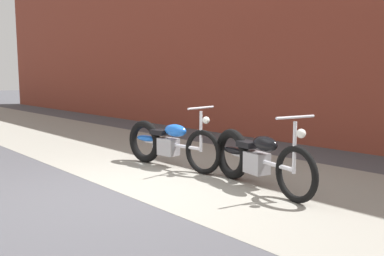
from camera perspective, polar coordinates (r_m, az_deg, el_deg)
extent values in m
plane|color=#47474C|center=(5.31, -9.54, -9.08)|extent=(80.00, 80.00, 0.00)
cube|color=gray|center=(6.38, 3.96, -6.20)|extent=(36.00, 3.50, 0.01)
cube|color=brown|center=(9.13, 20.12, 16.27)|extent=(36.00, 0.50, 5.97)
torus|color=black|center=(6.22, 1.52, -3.36)|extent=(0.68, 0.17, 0.68)
torus|color=black|center=(7.10, -6.60, -1.87)|extent=(0.74, 0.22, 0.73)
cylinder|color=silver|center=(6.64, -2.81, -2.34)|extent=(1.23, 0.21, 0.06)
cube|color=#99999E|center=(6.70, -3.31, -2.60)|extent=(0.35, 0.26, 0.28)
ellipsoid|color=blue|center=(6.55, -2.32, -0.35)|extent=(0.46, 0.24, 0.20)
ellipsoid|color=blue|center=(7.06, -6.34, -1.43)|extent=(0.46, 0.23, 0.10)
cube|color=black|center=(6.81, -4.53, -0.58)|extent=(0.30, 0.23, 0.08)
cylinder|color=silver|center=(6.20, 1.25, -0.50)|extent=(0.05, 0.05, 0.62)
cylinder|color=silver|center=(6.16, 1.25, 2.82)|extent=(0.11, 0.58, 0.03)
sphere|color=white|center=(6.11, 1.97, 1.09)|extent=(0.11, 0.11, 0.11)
cylinder|color=silver|center=(6.99, -3.85, -2.87)|extent=(0.55, 0.13, 0.06)
torus|color=black|center=(4.99, 14.26, -6.25)|extent=(0.68, 0.22, 0.68)
torus|color=black|center=(5.96, 5.56, -3.61)|extent=(0.74, 0.28, 0.73)
cylinder|color=silver|center=(5.45, 9.52, -4.54)|extent=(1.22, 0.31, 0.06)
cube|color=#99999E|center=(5.52, 8.98, -4.81)|extent=(0.36, 0.28, 0.28)
ellipsoid|color=black|center=(5.35, 10.11, -2.17)|extent=(0.47, 0.28, 0.20)
ellipsoid|color=black|center=(5.91, 5.85, -3.12)|extent=(0.47, 0.27, 0.10)
cube|color=black|center=(5.64, 7.76, -2.27)|extent=(0.32, 0.25, 0.08)
cylinder|color=silver|center=(4.95, 14.05, -2.67)|extent=(0.05, 0.05, 0.62)
cylinder|color=silver|center=(4.91, 14.18, 1.47)|extent=(0.15, 0.57, 0.03)
sphere|color=white|center=(4.86, 14.93, -0.75)|extent=(0.11, 0.11, 0.11)
cylinder|color=silver|center=(5.81, 8.64, -5.00)|extent=(0.55, 0.17, 0.06)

